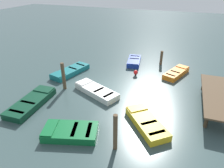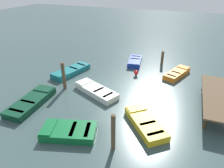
{
  "view_description": "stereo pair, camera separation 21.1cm",
  "coord_description": "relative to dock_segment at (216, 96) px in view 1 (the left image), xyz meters",
  "views": [
    {
      "loc": [
        12.13,
        4.61,
        7.24
      ],
      "look_at": [
        0.0,
        0.0,
        0.35
      ],
      "focal_mm": 32.61,
      "sensor_mm": 36.0,
      "label": 1
    },
    {
      "loc": [
        12.05,
        4.8,
        7.24
      ],
      "look_at": [
        0.0,
        0.0,
        0.35
      ],
      "focal_mm": 32.61,
      "sensor_mm": 36.0,
      "label": 2
    }
  ],
  "objects": [
    {
      "name": "ground_plane",
      "position": [
        -0.03,
        -6.76,
        -0.84
      ],
      "size": [
        80.0,
        80.0,
        0.0
      ],
      "primitive_type": "plane",
      "color": "#384C4C"
    },
    {
      "name": "dock_segment",
      "position": [
        0.0,
        0.0,
        0.0
      ],
      "size": [
        5.52,
        1.67,
        0.95
      ],
      "rotation": [
        0.0,
        0.0,
        0.02
      ],
      "color": "brown",
      "rests_on": "ground_plane"
    },
    {
      "name": "rowboat_teal",
      "position": [
        -1.15,
        -10.93,
        -0.62
      ],
      "size": [
        3.68,
        2.0,
        0.46
      ],
      "rotation": [
        0.0,
        0.0,
        6.04
      ],
      "color": "#14666B",
      "rests_on": "ground_plane"
    },
    {
      "name": "rowboat_dark_green",
      "position": [
        3.83,
        -10.74,
        -0.62
      ],
      "size": [
        3.66,
        1.51,
        0.46
      ],
      "rotation": [
        0.0,
        0.0,
        3.19
      ],
      "color": "#0C3823",
      "rests_on": "ground_plane"
    },
    {
      "name": "rowboat_yellow",
      "position": [
        3.23,
        -3.52,
        -0.62
      ],
      "size": [
        3.07,
        2.87,
        0.46
      ],
      "rotation": [
        0.0,
        0.0,
        3.85
      ],
      "color": "gold",
      "rests_on": "ground_plane"
    },
    {
      "name": "rowboat_blue",
      "position": [
        -5.25,
        -6.54,
        -0.62
      ],
      "size": [
        2.78,
        1.53,
        0.46
      ],
      "rotation": [
        0.0,
        0.0,
        0.17
      ],
      "color": "navy",
      "rests_on": "ground_plane"
    },
    {
      "name": "rowboat_orange",
      "position": [
        -3.98,
        -2.61,
        -0.62
      ],
      "size": [
        3.02,
        1.95,
        0.46
      ],
      "rotation": [
        0.0,
        0.0,
        2.78
      ],
      "color": "orange",
      "rests_on": "ground_plane"
    },
    {
      "name": "rowboat_green",
      "position": [
        5.35,
        -7.01,
        -0.62
      ],
      "size": [
        2.19,
        3.02,
        0.46
      ],
      "rotation": [
        0.0,
        0.0,
        5.01
      ],
      "color": "#0F602D",
      "rests_on": "ground_plane"
    },
    {
      "name": "rowboat_white",
      "position": [
        1.04,
        -7.54,
        -0.62
      ],
      "size": [
        2.43,
        3.58,
        0.46
      ],
      "rotation": [
        0.0,
        0.0,
        4.3
      ],
      "color": "silver",
      "rests_on": "ground_plane"
    },
    {
      "name": "mooring_piling_mid_right",
      "position": [
        1.24,
        -9.95,
        0.17
      ],
      "size": [
        0.24,
        0.24,
        2.0
      ],
      "primitive_type": "cylinder",
      "color": "brown",
      "rests_on": "ground_plane"
    },
    {
      "name": "mooring_piling_far_left",
      "position": [
        5.41,
        -4.54,
        0.14
      ],
      "size": [
        0.21,
        0.21,
        1.96
      ],
      "primitive_type": "cylinder",
      "color": "brown",
      "rests_on": "ground_plane"
    },
    {
      "name": "mooring_piling_center",
      "position": [
        -5.84,
        -4.15,
        -0.19
      ],
      "size": [
        0.24,
        0.24,
        1.3
      ],
      "primitive_type": "cylinder",
      "color": "brown",
      "rests_on": "ground_plane"
    },
    {
      "name": "marker_buoy",
      "position": [
        -2.7,
        -5.71,
        -0.55
      ],
      "size": [
        0.36,
        0.36,
        0.48
      ],
      "color": "#262626",
      "rests_on": "ground_plane"
    }
  ]
}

